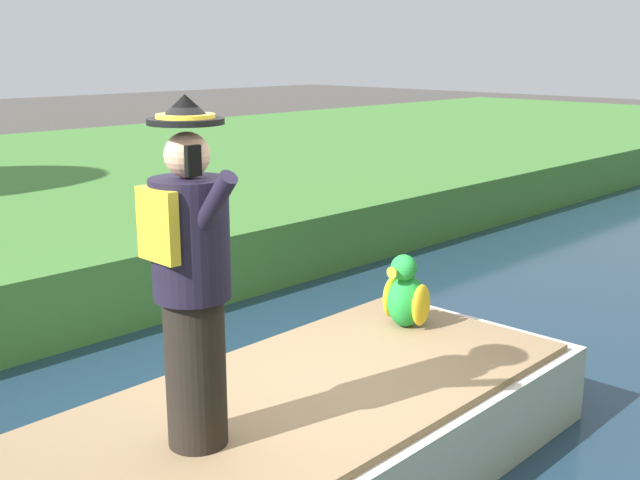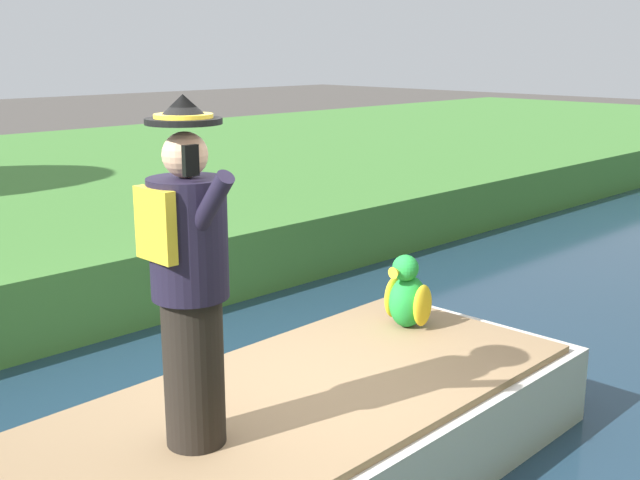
# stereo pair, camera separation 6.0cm
# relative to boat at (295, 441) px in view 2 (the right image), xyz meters

# --- Properties ---
(boat) EXTENTS (1.90, 4.24, 0.61)m
(boat) POSITION_rel_boat_xyz_m (0.00, 0.00, 0.00)
(boat) COLOR silver
(boat) RESTS_ON canal_water
(person_pirate) EXTENTS (0.61, 0.42, 1.85)m
(person_pirate) POSITION_rel_boat_xyz_m (0.06, -0.78, 1.23)
(person_pirate) COLOR black
(person_pirate) RESTS_ON boat
(parrot_plush) EXTENTS (0.36, 0.34, 0.57)m
(parrot_plush) POSITION_rel_boat_xyz_m (-0.29, 1.43, 0.55)
(parrot_plush) COLOR green
(parrot_plush) RESTS_ON boat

